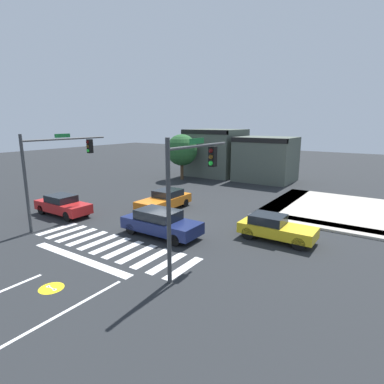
% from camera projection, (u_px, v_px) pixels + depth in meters
% --- Properties ---
extents(ground_plane, '(120.00, 120.00, 0.00)m').
position_uv_depth(ground_plane, '(163.00, 224.00, 20.61)').
color(ground_plane, '#232628').
extents(crosswalk_near, '(10.13, 2.67, 0.01)m').
position_uv_depth(crosswalk_near, '(111.00, 246.00, 16.96)').
color(crosswalk_near, silver).
rests_on(crosswalk_near, ground_plane).
extents(bike_detector_marking, '(0.99, 0.99, 0.01)m').
position_uv_depth(bike_detector_marking, '(51.00, 288.00, 12.61)').
color(bike_detector_marking, yellow).
rests_on(bike_detector_marking, ground_plane).
extents(curb_corner_northeast, '(10.00, 10.60, 0.15)m').
position_uv_depth(curb_corner_northeast, '(330.00, 210.00, 23.63)').
color(curb_corner_northeast, '#B2AA9E').
rests_on(curb_corner_northeast, ground_plane).
extents(storefront_row, '(12.89, 6.30, 5.64)m').
position_uv_depth(storefront_row, '(235.00, 155.00, 37.57)').
color(storefront_row, '#4C564C').
rests_on(storefront_row, ground_plane).
extents(traffic_signal_southwest, '(0.32, 6.06, 5.86)m').
position_uv_depth(traffic_signal_southwest, '(57.00, 161.00, 19.88)').
color(traffic_signal_southwest, '#383A3D').
rests_on(traffic_signal_southwest, ground_plane).
extents(traffic_signal_southeast, '(0.32, 4.64, 5.95)m').
position_uv_depth(traffic_signal_southeast, '(190.00, 180.00, 13.46)').
color(traffic_signal_southeast, '#383A3D').
rests_on(traffic_signal_southeast, ground_plane).
extents(car_orange, '(1.86, 4.71, 1.47)m').
position_uv_depth(car_orange, '(165.00, 200.00, 23.81)').
color(car_orange, orange).
rests_on(car_orange, ground_plane).
extents(car_red, '(4.45, 1.71, 1.46)m').
position_uv_depth(car_red, '(63.00, 205.00, 22.35)').
color(car_red, red).
rests_on(car_red, ground_plane).
extents(car_navy, '(4.78, 1.91, 1.52)m').
position_uv_depth(car_navy, '(161.00, 223.00, 18.36)').
color(car_navy, '#141E4C').
rests_on(car_navy, ground_plane).
extents(car_yellow, '(4.17, 1.72, 1.41)m').
position_uv_depth(car_yellow, '(275.00, 228.00, 17.63)').
color(car_yellow, gold).
rests_on(car_yellow, ground_plane).
extents(roadside_tree, '(3.56, 3.56, 5.18)m').
position_uv_depth(roadside_tree, '(182.00, 150.00, 35.84)').
color(roadside_tree, '#4C3823').
rests_on(roadside_tree, ground_plane).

